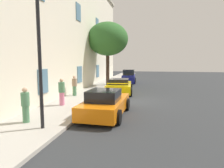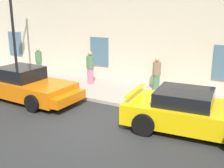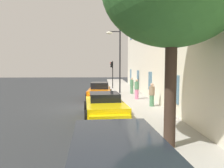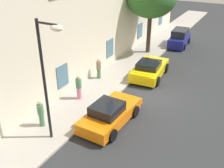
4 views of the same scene
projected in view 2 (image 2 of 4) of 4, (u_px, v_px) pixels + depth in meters
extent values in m
plane|color=#2B2D30|center=(97.00, 128.00, 9.23)|extent=(80.00, 80.00, 0.00)
cube|color=#A8A399|center=(142.00, 96.00, 12.30)|extent=(60.00, 3.09, 0.14)
cube|color=slate|center=(15.00, 44.00, 17.64)|extent=(1.10, 0.06, 1.50)
cube|color=slate|center=(99.00, 51.00, 14.64)|extent=(1.10, 0.06, 1.50)
cube|color=orange|center=(27.00, 88.00, 11.96)|extent=(4.33, 2.00, 0.66)
cube|color=black|center=(20.00, 73.00, 11.95)|extent=(1.76, 1.54, 0.54)
cube|color=orange|center=(60.00, 97.00, 11.04)|extent=(1.34, 1.75, 0.36)
cylinder|color=black|center=(65.00, 91.00, 12.11)|extent=(0.70, 0.26, 0.69)
cylinder|color=black|center=(33.00, 103.00, 10.58)|extent=(0.70, 0.26, 0.69)
cylinder|color=black|center=(23.00, 82.00, 13.43)|extent=(0.70, 0.26, 0.69)
cube|color=yellow|center=(193.00, 115.00, 8.95)|extent=(4.54, 2.40, 0.68)
cube|color=black|center=(184.00, 97.00, 8.92)|extent=(1.89, 1.77, 0.44)
cube|color=yellow|center=(135.00, 91.00, 9.59)|extent=(0.31, 1.73, 0.06)
cylinder|color=black|center=(160.00, 104.00, 10.42)|extent=(0.74, 0.30, 0.72)
cylinder|color=black|center=(143.00, 125.00, 8.65)|extent=(0.74, 0.30, 0.72)
cylinder|color=black|center=(12.00, 20.00, 14.19)|extent=(0.14, 0.14, 6.20)
cylinder|color=#4C7F59|center=(156.00, 83.00, 12.77)|extent=(0.37, 0.37, 0.75)
cylinder|color=#8C7259|center=(157.00, 68.00, 12.59)|extent=(0.46, 0.46, 0.58)
sphere|color=tan|center=(157.00, 60.00, 12.48)|extent=(0.22, 0.22, 0.22)
cylinder|color=pink|center=(90.00, 76.00, 13.91)|extent=(0.37, 0.37, 0.80)
cylinder|color=#4C7F59|center=(90.00, 62.00, 13.72)|extent=(0.46, 0.46, 0.61)
sphere|color=tan|center=(90.00, 54.00, 13.60)|extent=(0.22, 0.22, 0.22)
cylinder|color=#4C7F59|center=(39.00, 69.00, 15.61)|extent=(0.40, 0.40, 0.75)
cylinder|color=#4C7F59|center=(39.00, 57.00, 15.43)|extent=(0.51, 0.51, 0.58)
sphere|color=tan|center=(38.00, 50.00, 15.32)|extent=(0.22, 0.22, 0.22)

